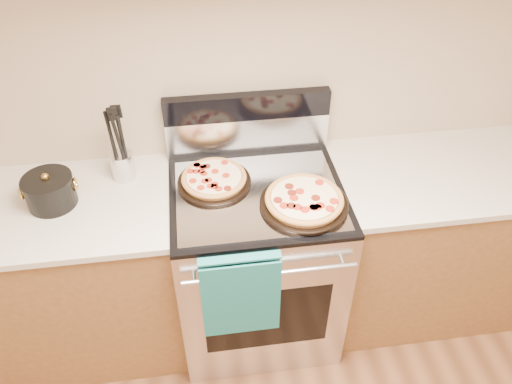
{
  "coord_description": "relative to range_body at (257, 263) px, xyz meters",
  "views": [
    {
      "loc": [
        -0.24,
        0.0,
        2.31
      ],
      "look_at": [
        -0.02,
        1.55,
        1.0
      ],
      "focal_mm": 35.0,
      "sensor_mm": 36.0,
      "label": 1
    }
  ],
  "objects": [
    {
      "name": "cabinet_right",
      "position": [
        0.88,
        0.03,
        -0.01
      ],
      "size": [
        1.0,
        0.62,
        0.88
      ],
      "primitive_type": "cube",
      "color": "brown",
      "rests_on": "ground"
    },
    {
      "name": "cabinet_left",
      "position": [
        -0.88,
        0.03,
        -0.01
      ],
      "size": [
        1.0,
        0.62,
        0.88
      ],
      "primitive_type": "cube",
      "color": "brown",
      "rests_on": "ground"
    },
    {
      "name": "backsplash_upper",
      "position": [
        0.0,
        0.31,
        0.71
      ],
      "size": [
        0.76,
        0.06,
        0.12
      ],
      "primitive_type": "cube",
      "color": "black",
      "rests_on": "backsplash_lower"
    },
    {
      "name": "foil_sheet",
      "position": [
        0.0,
        -0.03,
        0.47
      ],
      "size": [
        0.7,
        0.55,
        0.01
      ],
      "primitive_type": "cube",
      "color": "gray",
      "rests_on": "cooktop"
    },
    {
      "name": "oven_window",
      "position": [
        0.0,
        -0.34,
        0.0
      ],
      "size": [
        0.56,
        0.01,
        0.4
      ],
      "primitive_type": "cube",
      "color": "black",
      "rests_on": "range_body"
    },
    {
      "name": "utensil_crock",
      "position": [
        -0.58,
        0.19,
        0.52
      ],
      "size": [
        0.11,
        0.11,
        0.13
      ],
      "primitive_type": "cylinder",
      "rotation": [
        0.0,
        0.0,
        -0.13
      ],
      "color": "silver",
      "rests_on": "countertop_left"
    },
    {
      "name": "countertop_right",
      "position": [
        0.88,
        0.03,
        0.45
      ],
      "size": [
        1.02,
        0.64,
        0.03
      ],
      "primitive_type": "cube",
      "color": "beige",
      "rests_on": "cabinet_right"
    },
    {
      "name": "range_body",
      "position": [
        0.0,
        0.0,
        0.0
      ],
      "size": [
        0.76,
        0.68,
        0.9
      ],
      "primitive_type": "cube",
      "color": "#B7B7BC",
      "rests_on": "ground"
    },
    {
      "name": "cooktop",
      "position": [
        0.0,
        0.0,
        0.46
      ],
      "size": [
        0.76,
        0.68,
        0.02
      ],
      "primitive_type": "cube",
      "color": "black",
      "rests_on": "range_body"
    },
    {
      "name": "saucepan",
      "position": [
        -0.87,
        0.05,
        0.52
      ],
      "size": [
        0.22,
        0.22,
        0.12
      ],
      "primitive_type": "cylinder",
      "rotation": [
        0.0,
        0.0,
        0.12
      ],
      "color": "black",
      "rests_on": "countertop_left"
    },
    {
      "name": "countertop_left",
      "position": [
        -0.88,
        0.03,
        0.45
      ],
      "size": [
        1.02,
        0.64,
        0.03
      ],
      "primitive_type": "cube",
      "color": "beige",
      "rests_on": "cabinet_left"
    },
    {
      "name": "wall_back",
      "position": [
        0.0,
        0.35,
        0.9
      ],
      "size": [
        4.0,
        0.0,
        4.0
      ],
      "primitive_type": "plane",
      "rotation": [
        1.57,
        0.0,
        0.0
      ],
      "color": "tan",
      "rests_on": "ground"
    },
    {
      "name": "backsplash_lower",
      "position": [
        0.0,
        0.31,
        0.56
      ],
      "size": [
        0.76,
        0.06,
        0.18
      ],
      "primitive_type": "cube",
      "color": "silver",
      "rests_on": "cooktop"
    },
    {
      "name": "oven_handle",
      "position": [
        0.0,
        -0.38,
        0.35
      ],
      "size": [
        0.7,
        0.03,
        0.03
      ],
      "primitive_type": "cylinder",
      "rotation": [
        0.0,
        1.57,
        0.0
      ],
      "color": "silver",
      "rests_on": "range_body"
    },
    {
      "name": "pepperoni_pizza_back",
      "position": [
        -0.18,
        0.07,
        0.5
      ],
      "size": [
        0.37,
        0.37,
        0.04
      ],
      "primitive_type": null,
      "rotation": [
        0.0,
        0.0,
        0.19
      ],
      "color": "#B06D35",
      "rests_on": "foil_sheet"
    },
    {
      "name": "dish_towel",
      "position": [
        -0.12,
        -0.38,
        0.25
      ],
      "size": [
        0.32,
        0.05,
        0.42
      ],
      "primitive_type": null,
      "color": "#1A6083",
      "rests_on": "oven_handle"
    },
    {
      "name": "pepperoni_pizza_front",
      "position": [
        0.18,
        -0.13,
        0.5
      ],
      "size": [
        0.45,
        0.45,
        0.05
      ],
      "primitive_type": null,
      "rotation": [
        0.0,
        0.0,
        0.26
      ],
      "color": "#B06D35",
      "rests_on": "foil_sheet"
    }
  ]
}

